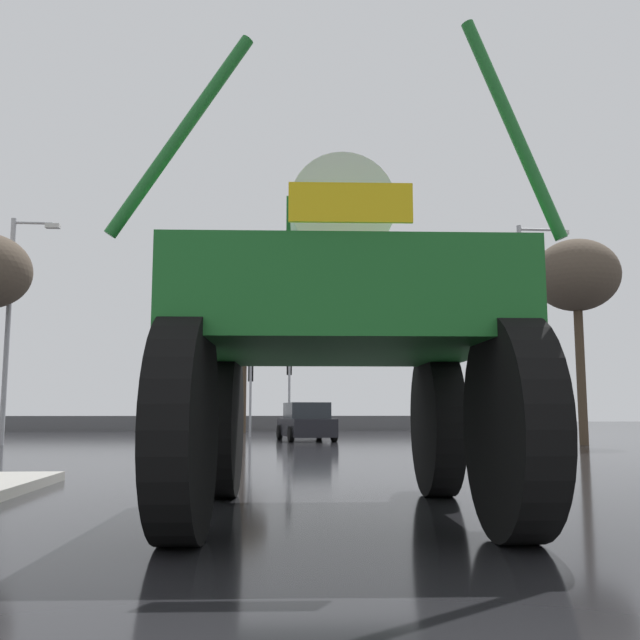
% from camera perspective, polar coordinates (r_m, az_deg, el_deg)
% --- Properties ---
extents(ground_plane, '(120.00, 120.00, 0.00)m').
position_cam_1_polar(ground_plane, '(19.41, -4.57, -10.85)').
color(ground_plane, black).
extents(oversize_sprayer, '(4.26, 5.68, 4.89)m').
position_cam_1_polar(oversize_sprayer, '(8.19, 1.43, -1.38)').
color(oversize_sprayer, black).
rests_on(oversize_sprayer, ground).
extents(sedan_ahead, '(2.32, 4.30, 1.52)m').
position_cam_1_polar(sedan_ahead, '(28.64, -1.14, -8.33)').
color(sedan_ahead, black).
rests_on(sedan_ahead, ground).
extents(traffic_signal_near_right, '(0.24, 0.54, 3.24)m').
position_cam_1_polar(traffic_signal_near_right, '(14.23, 14.64, -2.38)').
color(traffic_signal_near_right, '#A8AAAF').
rests_on(traffic_signal_near_right, ground).
extents(traffic_signal_far_left, '(0.24, 0.54, 3.82)m').
position_cam_1_polar(traffic_signal_far_left, '(33.17, -2.51, -4.62)').
color(traffic_signal_far_left, '#A8AAAF').
rests_on(traffic_signal_far_left, ground).
extents(traffic_signal_far_right, '(0.24, 0.54, 3.51)m').
position_cam_1_polar(traffic_signal_far_right, '(33.15, -5.65, -4.99)').
color(traffic_signal_far_right, '#A8AAAF').
rests_on(traffic_signal_far_right, ground).
extents(streetlight_far_left, '(1.71, 0.24, 8.07)m').
position_cam_1_polar(streetlight_far_left, '(27.16, -23.73, 0.18)').
color(streetlight_far_left, '#A8AAAF').
rests_on(streetlight_far_left, ground).
extents(streetlight_far_right, '(2.10, 0.24, 8.49)m').
position_cam_1_polar(streetlight_far_right, '(28.57, 16.39, 0.03)').
color(streetlight_far_right, '#A8AAAF').
rests_on(streetlight_far_right, ground).
extents(bare_tree_right, '(3.04, 3.04, 7.30)m').
position_cam_1_polar(bare_tree_right, '(26.79, 20.08, 3.29)').
color(bare_tree_right, '#473828').
rests_on(bare_tree_right, ground).
extents(bare_tree_far_center, '(2.97, 2.97, 6.53)m').
position_cam_1_polar(bare_tree_far_center, '(40.01, -6.22, -1.62)').
color(bare_tree_far_center, '#473828').
rests_on(bare_tree_far_center, ground).
extents(roadside_barrier, '(31.93, 0.24, 0.90)m').
position_cam_1_polar(roadside_barrier, '(42.84, -4.60, -8.36)').
color(roadside_barrier, '#59595B').
rests_on(roadside_barrier, ground).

